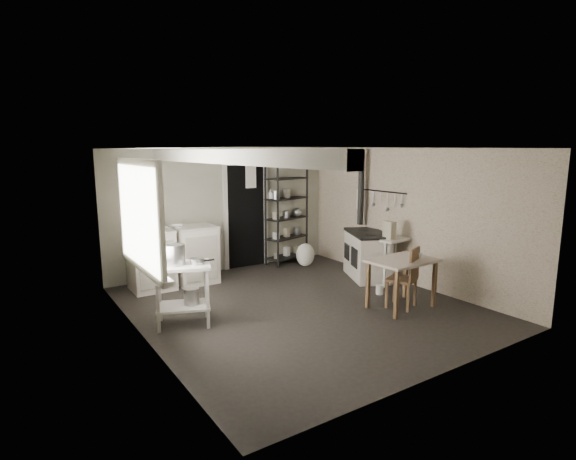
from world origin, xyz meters
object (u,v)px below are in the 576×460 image
shelf_rack (287,217)px  work_table (401,282)px  base_cabinets (174,259)px  chair (402,275)px  flour_sack (305,254)px  stove (367,254)px  prep_table (183,295)px  stockpot (174,256)px

shelf_rack → work_table: (-0.07, -3.17, -0.57)m
base_cabinets → work_table: size_ratio=1.59×
shelf_rack → chair: (-0.06, -3.16, -0.46)m
flour_sack → chair: bearing=-94.3°
stove → prep_table: bearing=-150.0°
chair → flour_sack: chair is taller
flour_sack → work_table: bearing=-94.6°
shelf_rack → stove: size_ratio=1.87×
stove → chair: 1.56m
prep_table → shelf_rack: 3.66m
shelf_rack → flour_sack: shelf_rack is taller
stockpot → chair: (2.99, -1.14, -0.45)m
prep_table → work_table: 3.11m
prep_table → stove: stove is taller
base_cabinets → flour_sack: (2.62, -0.17, -0.22)m
work_table → stove: bearing=65.1°
stockpot → flour_sack: bearing=26.1°
stockpot → flour_sack: stockpot is taller
flour_sack → shelf_rack: bearing=107.2°
stockpot → work_table: stockpot is taller
base_cabinets → work_table: base_cabinets is taller
prep_table → base_cabinets: base_cabinets is taller
stove → work_table: (-0.66, -1.43, -0.06)m
base_cabinets → shelf_rack: size_ratio=0.76×
prep_table → shelf_rack: size_ratio=0.41×
stove → chair: bearing=-89.7°
base_cabinets → stove: 3.39m
stockpot → stove: 3.69m
stove → flour_sack: size_ratio=2.32×
stockpot → stove: size_ratio=0.28×
work_table → base_cabinets: bearing=129.9°
prep_table → stockpot: 0.55m
base_cabinets → chair: 3.75m
work_table → flour_sack: 2.72m
flour_sack → stove: bearing=-70.8°
chair → base_cabinets: bearing=106.7°
shelf_rack → work_table: shelf_rack is taller
shelf_rack → stove: 1.91m
prep_table → work_table: prep_table is taller
stockpot → stove: stockpot is taller
shelf_rack → stockpot: bearing=-162.4°
shelf_rack → chair: bearing=-107.1°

